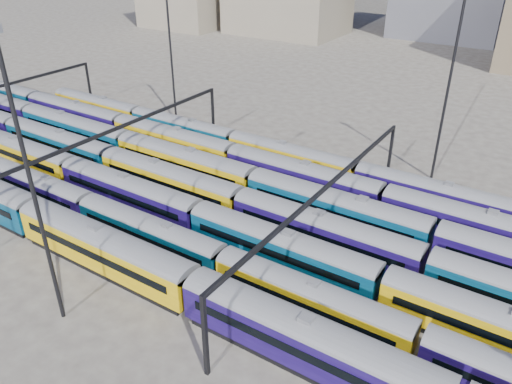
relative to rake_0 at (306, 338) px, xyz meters
The scene contains 13 objects.
ground 22.15m from the rake_0, 136.89° to the left, with size 500.00×500.00×0.00m, color #413C37.
rake_0 is the anchor object (origin of this frame).
rake_1 5.51m from the rake_0, 114.28° to the left, with size 96.10×2.82×4.73m.
rake_2 21.46m from the rake_0, 152.22° to the left, with size 127.97×3.12×5.26m.
rake_3 16.13m from the rake_0, 111.55° to the left, with size 151.41×3.16×5.33m.
rake_4 27.04m from the rake_0, 132.31° to the left, with size 134.15×3.27×5.52m.
rake_5 35.35m from the rake_0, 134.99° to the left, with size 130.88×3.19×5.38m.
rake_6 31.21m from the rake_0, 105.98° to the left, with size 118.65×2.89×4.87m.
gantry_1 39.21m from the rake_0, 157.39° to the left, with size 0.35×40.35×8.03m.
gantry_2 16.61m from the rake_0, 111.87° to the left, with size 0.35×40.35×8.03m.
mast_1 60.07m from the rake_0, 141.20° to the left, with size 1.40×0.50×25.60m.
mast_2 24.74m from the rake_0, 161.58° to the right, with size 1.40×0.50×25.60m.
mast_3 40.54m from the rake_0, 91.50° to the left, with size 1.40×0.50×25.60m.
Camera 1 is at (28.41, -41.13, 31.56)m, focal length 35.00 mm.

